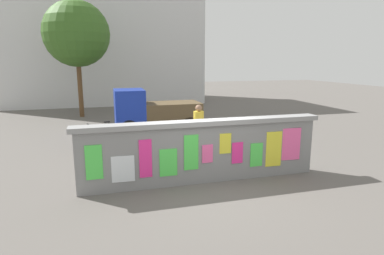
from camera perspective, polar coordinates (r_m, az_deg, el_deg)
ground at (r=15.92m, az=-6.96°, el=0.65°), size 60.00×60.00×0.00m
poster_wall at (r=8.14m, az=1.98°, el=-4.06°), size 6.28×0.42×1.58m
auto_rickshaw_truck at (r=13.94m, az=-6.82°, el=2.85°), size 3.60×1.51×1.85m
motorcycle at (r=9.55m, az=-4.03°, el=-3.88°), size 1.90×0.56×0.87m
bicycle_near at (r=11.75m, az=-15.28°, el=-1.81°), size 1.67×0.55×0.95m
person_walking at (r=10.63m, az=1.17°, el=0.65°), size 0.41×0.41×1.62m
tree_roadside at (r=18.66m, az=-19.63°, el=15.22°), size 3.44×3.44×6.12m
building_background at (r=25.51m, az=-15.55°, el=14.96°), size 14.03×6.93×9.30m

